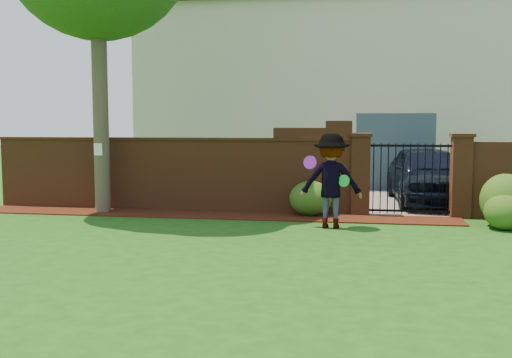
% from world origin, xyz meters
% --- Properties ---
extents(ground, '(80.00, 80.00, 0.01)m').
position_xyz_m(ground, '(0.00, 0.00, -0.01)').
color(ground, '#1B4A12').
rests_on(ground, ground).
extents(mulch_bed, '(11.10, 1.08, 0.03)m').
position_xyz_m(mulch_bed, '(-0.95, 3.34, 0.01)').
color(mulch_bed, black).
rests_on(mulch_bed, ground).
extents(brick_wall, '(8.70, 0.31, 2.16)m').
position_xyz_m(brick_wall, '(-2.01, 4.00, 0.93)').
color(brick_wall, brown).
rests_on(brick_wall, ground).
extents(pillar_left, '(0.50, 0.50, 1.88)m').
position_xyz_m(pillar_left, '(2.40, 4.00, 0.96)').
color(pillar_left, brown).
rests_on(pillar_left, ground).
extents(pillar_right, '(0.50, 0.50, 1.88)m').
position_xyz_m(pillar_right, '(4.60, 4.00, 0.96)').
color(pillar_right, brown).
rests_on(pillar_right, ground).
extents(iron_gate, '(1.78, 0.03, 1.60)m').
position_xyz_m(iron_gate, '(3.50, 4.00, 0.85)').
color(iron_gate, black).
rests_on(iron_gate, ground).
extents(driveway, '(3.20, 8.00, 0.01)m').
position_xyz_m(driveway, '(3.50, 8.00, 0.01)').
color(driveway, slate).
rests_on(driveway, ground).
extents(house, '(12.40, 6.40, 6.30)m').
position_xyz_m(house, '(1.00, 12.00, 3.16)').
color(house, beige).
rests_on(house, ground).
extents(car, '(2.00, 4.55, 1.52)m').
position_xyz_m(car, '(4.16, 6.03, 0.76)').
color(car, black).
rests_on(car, ground).
extents(paper_notice, '(0.20, 0.01, 0.28)m').
position_xyz_m(paper_notice, '(-3.60, 3.21, 1.50)').
color(paper_notice, white).
rests_on(paper_notice, tree).
extents(shrub_left, '(0.98, 0.98, 0.80)m').
position_xyz_m(shrub_left, '(1.29, 3.70, 0.40)').
color(shrub_left, '#1F4D17').
rests_on(shrub_left, ground).
extents(shrub_middle, '(0.99, 0.99, 1.09)m').
position_xyz_m(shrub_middle, '(5.29, 2.93, 0.54)').
color(shrub_middle, '#1F4D17').
rests_on(shrub_middle, ground).
extents(shrub_right, '(0.82, 0.82, 0.72)m').
position_xyz_m(shrub_right, '(5.22, 2.58, 0.36)').
color(shrub_right, '#1F4D17').
rests_on(shrub_right, ground).
extents(man, '(1.25, 0.75, 1.90)m').
position_xyz_m(man, '(1.80, 2.20, 0.95)').
color(man, gray).
rests_on(man, ground).
extents(frisbee_purple, '(0.28, 0.13, 0.27)m').
position_xyz_m(frisbee_purple, '(1.38, 2.25, 1.32)').
color(frisbee_purple, purple).
rests_on(frisbee_purple, man).
extents(frisbee_green, '(0.24, 0.16, 0.24)m').
position_xyz_m(frisbee_green, '(2.06, 2.05, 0.98)').
color(frisbee_green, green).
rests_on(frisbee_green, man).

